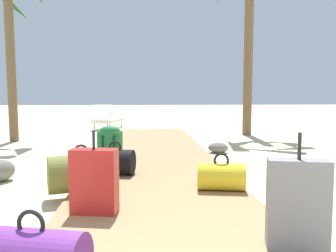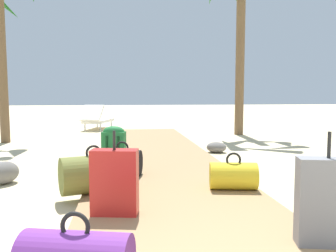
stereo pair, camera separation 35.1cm
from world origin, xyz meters
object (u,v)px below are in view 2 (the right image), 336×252
object	(u,v)px
suitcase_red	(115,182)
suitcase_grey	(327,202)
duffel_bag_black	(122,162)
backpack_green	(114,145)
duffel_bag_yellow	(233,176)
lounge_chair	(97,119)
duffel_bag_olive	(94,174)

from	to	relation	value
suitcase_red	suitcase_grey	world-z (taller)	suitcase_grey
duffel_bag_black	backpack_green	distance (m)	0.65
suitcase_red	suitcase_grey	size ratio (longest dim) A/B	0.92
duffel_bag_yellow	suitcase_red	world-z (taller)	suitcase_red
lounge_chair	suitcase_red	bearing A→B (deg)	-84.99
suitcase_grey	suitcase_red	bearing A→B (deg)	150.40
duffel_bag_yellow	suitcase_red	xyz separation A→B (m)	(-1.25, -0.67, 0.13)
suitcase_red	duffel_bag_olive	distance (m)	0.76
suitcase_red	lounge_chair	bearing A→B (deg)	95.01
duffel_bag_yellow	backpack_green	xyz separation A→B (m)	(-1.31, 1.46, 0.15)
duffel_bag_yellow	lounge_chair	size ratio (longest dim) A/B	0.33
suitcase_red	suitcase_grey	distance (m)	1.67
backpack_green	lounge_chair	distance (m)	6.25
duffel_bag_black	suitcase_grey	xyz separation A→B (m)	(1.39, -2.33, 0.14)
suitcase_red	lounge_chair	size ratio (longest dim) A/B	0.44
duffel_bag_black	duffel_bag_olive	xyz separation A→B (m)	(-0.29, -0.79, 0.03)
backpack_green	lounge_chair	world-z (taller)	lounge_chair
suitcase_red	duffel_bag_olive	size ratio (longest dim) A/B	0.95
backpack_green	lounge_chair	bearing A→B (deg)	96.17
duffel_bag_olive	backpack_green	bearing A→B (deg)	83.02
suitcase_red	duffel_bag_black	size ratio (longest dim) A/B	1.36
duffel_bag_yellow	suitcase_grey	distance (m)	1.51
duffel_bag_olive	backpack_green	world-z (taller)	backpack_green
suitcase_grey	backpack_green	size ratio (longest dim) A/B	1.37
duffel_bag_black	lounge_chair	world-z (taller)	lounge_chair
backpack_green	suitcase_red	bearing A→B (deg)	-88.37
duffel_bag_yellow	backpack_green	distance (m)	1.97
duffel_bag_black	lounge_chair	xyz separation A→B (m)	(-0.79, 6.84, 0.08)
duffel_bag_yellow	lounge_chair	bearing A→B (deg)	104.51
duffel_bag_yellow	suitcase_grey	size ratio (longest dim) A/B	0.69
duffel_bag_black	backpack_green	xyz separation A→B (m)	(-0.12, 0.63, 0.14)
duffel_bag_yellow	lounge_chair	xyz separation A→B (m)	(-1.99, 7.68, 0.10)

